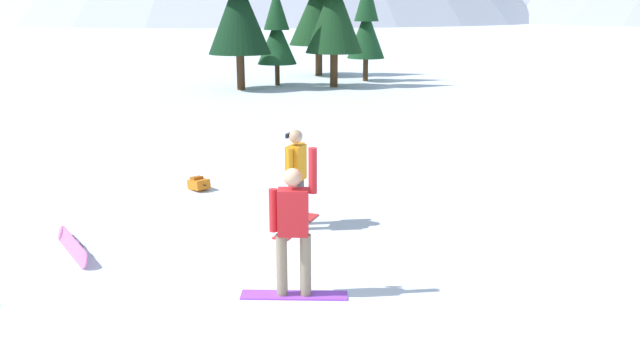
% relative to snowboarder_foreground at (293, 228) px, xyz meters
% --- Properties ---
extents(ground_plane, '(800.00, 800.00, 0.00)m').
position_rel_snowboarder_foreground_xyz_m(ground_plane, '(-0.51, -0.96, -0.99)').
color(ground_plane, silver).
extents(snowboarder_foreground, '(1.45, 0.79, 2.06)m').
position_rel_snowboarder_foreground_xyz_m(snowboarder_foreground, '(0.00, 0.00, 0.00)').
color(snowboarder_foreground, '#993FD8').
rests_on(snowboarder_foreground, ground_plane).
extents(snowboarder_midground, '(0.32, 1.48, 1.76)m').
position_rel_snowboarder_foreground_xyz_m(snowboarder_midground, '(-1.15, 2.58, -0.05)').
color(snowboarder_midground, red).
rests_on(snowboarder_midground, ground_plane).
extents(loose_snowboard_near_left, '(1.49, 1.02, 0.25)m').
position_rel_snowboarder_foreground_xyz_m(loose_snowboard_near_left, '(-3.92, 0.06, -0.86)').
color(loose_snowboard_near_left, pink).
rests_on(loose_snowboard_near_left, ground_plane).
extents(backpack_orange, '(0.56, 0.49, 0.29)m').
position_rel_snowboarder_foreground_xyz_m(backpack_orange, '(-4.09, 3.92, -0.85)').
color(backpack_orange, orange).
rests_on(backpack_orange, ground_plane).
extents(pine_tree_slender, '(2.78, 2.78, 7.53)m').
position_rel_snowboarder_foreground_xyz_m(pine_tree_slender, '(-8.09, 22.02, 3.11)').
color(pine_tree_slender, '#472D19').
rests_on(pine_tree_slender, ground_plane).
extents(pine_tree_tall, '(1.97, 1.97, 4.79)m').
position_rel_snowboarder_foreground_xyz_m(pine_tree_tall, '(-10.99, 21.62, 1.63)').
color(pine_tree_tall, '#472D19').
rests_on(pine_tree_tall, ground_plane).
extents(pine_tree_young, '(1.98, 1.98, 5.44)m').
position_rel_snowboarder_foreground_xyz_m(pine_tree_young, '(-7.51, 25.13, 1.98)').
color(pine_tree_young, '#472D19').
rests_on(pine_tree_young, ground_plane).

